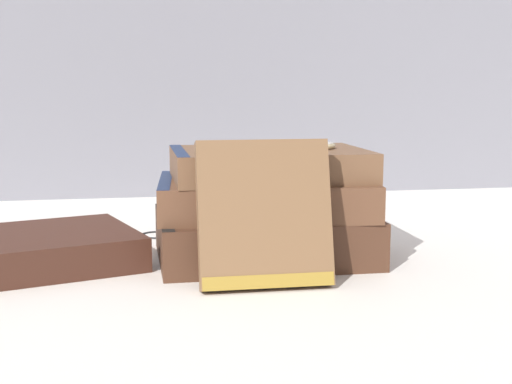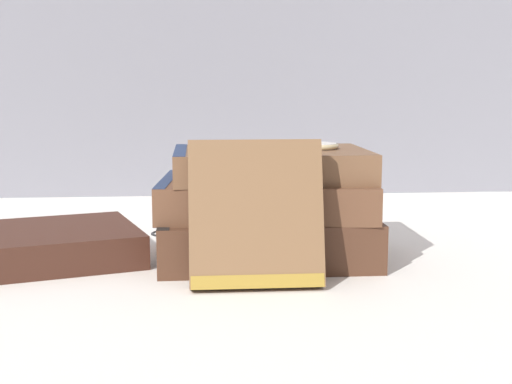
{
  "view_description": "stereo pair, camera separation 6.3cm",
  "coord_description": "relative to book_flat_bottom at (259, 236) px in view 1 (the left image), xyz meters",
  "views": [
    {
      "loc": [
        -0.11,
        -0.7,
        0.18
      ],
      "look_at": [
        0.01,
        0.0,
        0.07
      ],
      "focal_mm": 50.0,
      "sensor_mm": 36.0,
      "label": 1
    },
    {
      "loc": [
        -0.05,
        -0.71,
        0.18
      ],
      "look_at": [
        0.01,
        0.0,
        0.07
      ],
      "focal_mm": 50.0,
      "sensor_mm": 36.0,
      "label": 2
    }
  ],
  "objects": [
    {
      "name": "book_flat_top",
      "position": [
        0.01,
        0.0,
        0.08
      ],
      "size": [
        0.2,
        0.14,
        0.03
      ],
      "rotation": [
        0.0,
        0.0,
        -0.0
      ],
      "color": "brown",
      "rests_on": "book_flat_middle"
    },
    {
      "name": "book_flat_middle",
      "position": [
        0.0,
        0.0,
        0.04
      ],
      "size": [
        0.23,
        0.17,
        0.04
      ],
      "rotation": [
        0.0,
        0.0,
        -0.08
      ],
      "color": "brown",
      "rests_on": "book_flat_bottom"
    },
    {
      "name": "reading_glasses",
      "position": [
        -0.08,
        0.14,
        -0.02
      ],
      "size": [
        0.09,
        0.05,
        0.0
      ],
      "rotation": [
        0.0,
        0.0,
        0.17
      ],
      "color": "black",
      "rests_on": "ground_plane"
    },
    {
      "name": "book_leaning_front",
      "position": [
        -0.01,
        -0.1,
        0.04
      ],
      "size": [
        0.12,
        0.05,
        0.13
      ],
      "rotation": [
        -0.25,
        0.0,
        0.0
      ],
      "color": "brown",
      "rests_on": "ground_plane"
    },
    {
      "name": "ground_plane",
      "position": [
        -0.02,
        -0.02,
        -0.02
      ],
      "size": [
        3.0,
        3.0,
        0.0
      ],
      "primitive_type": "plane",
      "color": "white"
    },
    {
      "name": "book_flat_bottom",
      "position": [
        0.0,
        0.0,
        0.0
      ],
      "size": [
        0.22,
        0.16,
        0.05
      ],
      "rotation": [
        0.0,
        0.0,
        0.01
      ],
      "color": "#4C2D1E",
      "rests_on": "ground_plane"
    },
    {
      "name": "pocket_watch",
      "position": [
        0.06,
        0.01,
        0.09
      ],
      "size": [
        0.05,
        0.05,
        0.01
      ],
      "color": "silver",
      "rests_on": "book_flat_top"
    }
  ]
}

